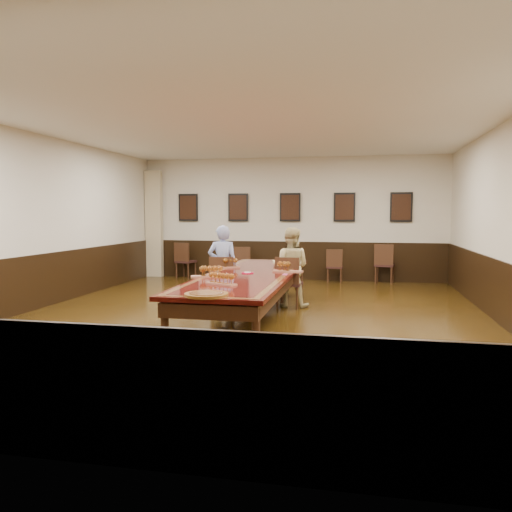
% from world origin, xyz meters
% --- Properties ---
extents(floor, '(8.00, 10.00, 0.02)m').
position_xyz_m(floor, '(0.00, 0.00, -0.01)').
color(floor, black).
rests_on(floor, ground).
extents(ceiling, '(8.00, 10.00, 0.02)m').
position_xyz_m(ceiling, '(0.00, 0.00, 3.21)').
color(ceiling, white).
rests_on(ceiling, floor).
extents(wall_back, '(8.00, 0.02, 3.20)m').
position_xyz_m(wall_back, '(0.00, 5.01, 1.60)').
color(wall_back, beige).
rests_on(wall_back, floor).
extents(wall_front, '(8.00, 0.02, 3.20)m').
position_xyz_m(wall_front, '(0.00, -5.01, 1.60)').
color(wall_front, beige).
rests_on(wall_front, floor).
extents(wall_left, '(0.02, 10.00, 3.20)m').
position_xyz_m(wall_left, '(-4.01, 0.00, 1.60)').
color(wall_left, beige).
rests_on(wall_left, floor).
extents(wall_right, '(0.02, 10.00, 3.20)m').
position_xyz_m(wall_right, '(4.01, 0.00, 1.60)').
color(wall_right, beige).
rests_on(wall_right, floor).
extents(chair_man, '(0.53, 0.56, 0.96)m').
position_xyz_m(chair_man, '(-0.72, 0.87, 0.48)').
color(chair_man, black).
rests_on(chair_man, floor).
extents(chair_woman, '(0.48, 0.52, 0.95)m').
position_xyz_m(chair_woman, '(0.52, 1.05, 0.48)').
color(chair_woman, black).
rests_on(chair_woman, floor).
extents(spare_chair_a, '(0.54, 0.57, 0.96)m').
position_xyz_m(spare_chair_a, '(-2.79, 4.67, 0.48)').
color(spare_chair_a, black).
rests_on(spare_chair_a, floor).
extents(spare_chair_b, '(0.47, 0.50, 0.88)m').
position_xyz_m(spare_chair_b, '(-1.18, 4.52, 0.44)').
color(spare_chair_b, black).
rests_on(spare_chair_b, floor).
extents(spare_chair_c, '(0.41, 0.45, 0.85)m').
position_xyz_m(spare_chair_c, '(1.19, 4.57, 0.43)').
color(spare_chair_c, black).
rests_on(spare_chair_c, floor).
extents(spare_chair_d, '(0.54, 0.57, 0.98)m').
position_xyz_m(spare_chair_d, '(2.41, 4.68, 0.49)').
color(spare_chair_d, black).
rests_on(spare_chair_d, floor).
extents(person_man, '(0.62, 0.46, 1.53)m').
position_xyz_m(person_man, '(-0.74, 0.97, 0.76)').
color(person_man, '#475DB3').
rests_on(person_man, floor).
extents(person_woman, '(0.78, 0.63, 1.49)m').
position_xyz_m(person_woman, '(0.53, 1.15, 0.74)').
color(person_woman, '#CFBC81').
rests_on(person_woman, floor).
extents(pink_phone, '(0.08, 0.14, 0.01)m').
position_xyz_m(pink_phone, '(0.60, -0.05, 0.76)').
color(pink_phone, '#CA4392').
rests_on(pink_phone, conference_table).
extents(curtain, '(0.45, 0.18, 2.90)m').
position_xyz_m(curtain, '(-3.75, 4.82, 1.45)').
color(curtain, tan).
rests_on(curtain, floor).
extents(wainscoting, '(8.00, 10.00, 1.00)m').
position_xyz_m(wainscoting, '(0.00, 0.00, 0.50)').
color(wainscoting, black).
rests_on(wainscoting, floor).
extents(conference_table, '(1.40, 5.00, 0.76)m').
position_xyz_m(conference_table, '(0.00, 0.00, 0.61)').
color(conference_table, black).
rests_on(conference_table, floor).
extents(posters, '(6.14, 0.04, 0.74)m').
position_xyz_m(posters, '(0.00, 4.94, 1.90)').
color(posters, black).
rests_on(posters, wall_back).
extents(flight_a, '(0.53, 0.26, 0.19)m').
position_xyz_m(flight_a, '(-0.57, 0.69, 0.84)').
color(flight_a, brown).
rests_on(flight_a, conference_table).
extents(flight_b, '(0.52, 0.22, 0.19)m').
position_xyz_m(flight_b, '(0.57, 0.28, 0.84)').
color(flight_b, brown).
rests_on(flight_b, conference_table).
extents(flight_c, '(0.53, 0.29, 0.19)m').
position_xyz_m(flight_c, '(-0.52, -0.66, 0.84)').
color(flight_c, brown).
rests_on(flight_c, conference_table).
extents(flight_d, '(0.49, 0.34, 0.18)m').
position_xyz_m(flight_d, '(-0.11, -1.39, 0.83)').
color(flight_d, brown).
rests_on(flight_d, conference_table).
extents(red_plate_grp, '(0.20, 0.20, 0.03)m').
position_xyz_m(red_plate_grp, '(-0.04, -0.02, 0.76)').
color(red_plate_grp, '#B50C2F').
rests_on(red_plate_grp, conference_table).
extents(carved_platter, '(0.67, 0.67, 0.04)m').
position_xyz_m(carved_platter, '(-0.04, -2.31, 0.77)').
color(carved_platter, '#5B3612').
rests_on(carved_platter, conference_table).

